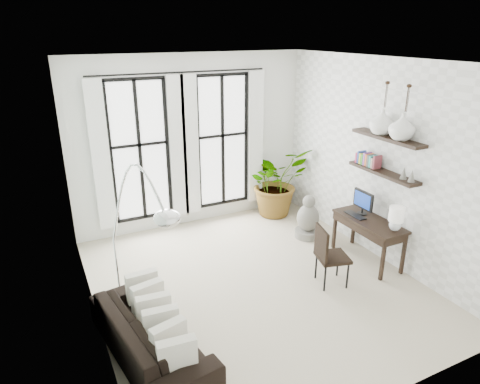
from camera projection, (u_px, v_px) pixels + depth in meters
floor at (254, 282)px, 6.44m from camera, size 5.00×5.00×0.00m
ceiling at (258, 61)px, 5.30m from camera, size 5.00×5.00×0.00m
wall_left at (85, 211)px, 4.94m from camera, size 0.00×5.00×5.00m
wall_right at (380, 161)px, 6.80m from camera, size 0.00×5.00×5.00m
wall_back at (192, 142)px, 7.96m from camera, size 4.50×0.00×4.50m
windows at (183, 146)px, 7.83m from camera, size 3.26×0.13×2.65m
wall_shelves at (383, 158)px, 6.54m from camera, size 0.25×1.30×0.60m
sofa at (150, 335)px, 4.90m from camera, size 1.07×2.09×0.58m
throw_pillows at (158, 317)px, 4.87m from camera, size 0.40×1.52×0.40m
plant at (276, 181)px, 8.61m from camera, size 1.39×1.24×1.40m
desk at (372, 223)px, 6.77m from camera, size 0.52×1.24×1.12m
desk_chair at (328, 253)px, 6.22m from camera, size 0.54×0.54×0.92m
arc_lamp at (135, 202)px, 4.99m from camera, size 0.71×1.52×2.17m
buddha at (308, 220)px, 7.74m from camera, size 0.45×0.45×0.81m
vase_a at (402, 127)px, 6.11m from camera, size 0.37×0.37×0.38m
vase_b at (382, 122)px, 6.44m from camera, size 0.37×0.37×0.38m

